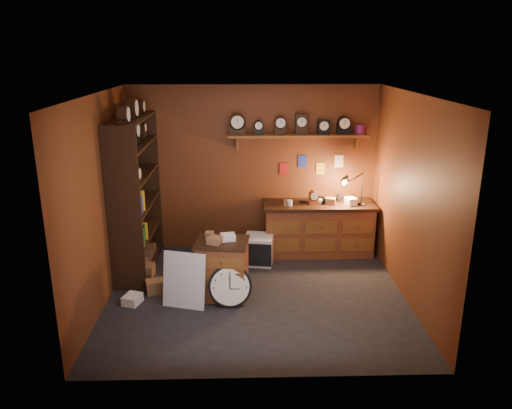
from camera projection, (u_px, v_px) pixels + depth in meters
The scene contains 11 objects.
floor at pixel (257, 295), 6.83m from camera, with size 4.00×4.00×0.00m, color black.
room_shell at pixel (260, 171), 6.42m from camera, with size 4.02×3.62×2.71m.
shelving_unit at pixel (133, 189), 7.34m from camera, with size 0.47×1.60×2.58m.
workbench at pixel (318, 225), 8.13m from camera, with size 1.79×0.66×1.36m.
low_cabinet at pixel (222, 266), 6.71m from camera, with size 0.76×0.66×0.88m.
big_round_clock at pixel (230, 286), 6.47m from camera, with size 0.57×0.18×0.57m.
white_panel at pixel (185, 306), 6.55m from camera, with size 0.57×0.02×0.75m, color silver.
mini_fridge at pixel (259, 250), 7.79m from camera, with size 0.50×0.51×0.45m.
floor_box_a at pixel (144, 270), 7.39m from camera, with size 0.29×0.24×0.18m, color brown.
floor_box_b at pixel (132, 299), 6.59m from camera, with size 0.20×0.24×0.12m, color white.
floor_box_c at pixel (155, 287), 6.88m from camera, with size 0.24×0.20×0.18m, color brown.
Camera 1 is at (-0.19, -6.15, 3.22)m, focal length 35.00 mm.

